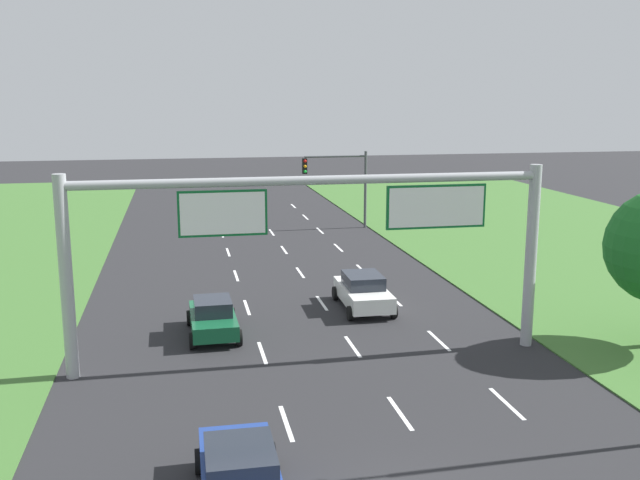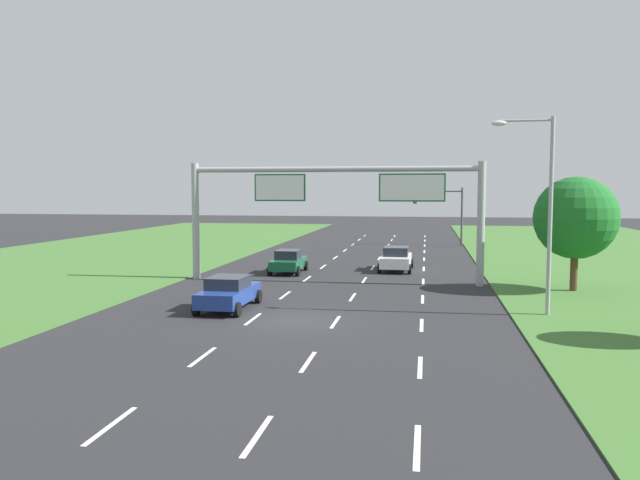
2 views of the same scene
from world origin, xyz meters
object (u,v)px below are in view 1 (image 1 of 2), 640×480
at_px(traffic_light_mast, 340,176).
at_px(car_mid_lane, 363,291).
at_px(car_near_red, 240,475).
at_px(car_lead_silver, 213,317).
at_px(sign_gantry, 321,228).

bearing_deg(traffic_light_mast, car_mid_lane, -99.74).
xyz_separation_m(car_near_red, car_lead_silver, (-0.01, 12.49, -0.02)).
distance_m(car_lead_silver, traffic_light_mast, 24.68).
bearing_deg(sign_gantry, car_lead_silver, 136.42).
height_order(car_lead_silver, sign_gantry, sign_gantry).
relative_size(car_mid_lane, sign_gantry, 0.25).
height_order(sign_gantry, traffic_light_mast, sign_gantry).
distance_m(car_near_red, car_mid_lane, 16.38).
xyz_separation_m(car_lead_silver, sign_gantry, (3.71, -3.53, 4.15)).
bearing_deg(sign_gantry, car_near_red, -112.49).
distance_m(car_mid_lane, traffic_light_mast, 20.35).
distance_m(car_near_red, sign_gantry, 10.54).
height_order(car_mid_lane, traffic_light_mast, traffic_light_mast).
relative_size(car_lead_silver, sign_gantry, 0.24).
bearing_deg(car_mid_lane, car_near_red, -113.73).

